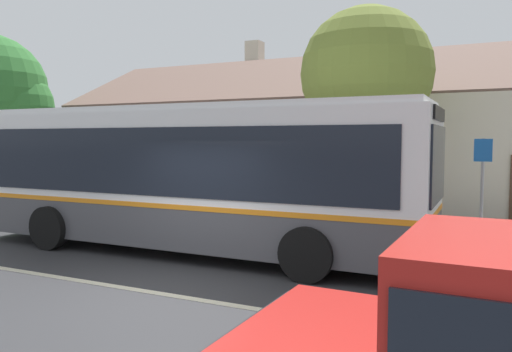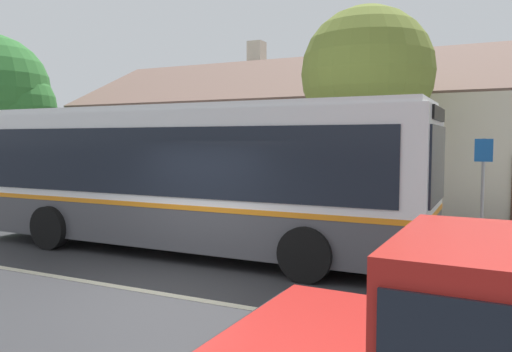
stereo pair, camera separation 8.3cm
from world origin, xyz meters
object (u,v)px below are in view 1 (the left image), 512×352
at_px(transit_bus, 187,174).
at_px(street_tree_primary, 366,74).
at_px(bench_by_building, 102,199).
at_px(bus_stop_sign, 482,181).

xyz_separation_m(transit_bus, street_tree_primary, (3.07, 4.12, 2.55)).
bearing_deg(transit_bus, bench_by_building, 149.84).
bearing_deg(bench_by_building, street_tree_primary, 6.78).
bearing_deg(bus_stop_sign, transit_bus, -160.88).
distance_m(bench_by_building, bus_stop_sign, 11.49).
xyz_separation_m(street_tree_primary, bus_stop_sign, (2.97, -2.03, -2.64)).
bearing_deg(street_tree_primary, transit_bus, -126.66).
relative_size(transit_bus, bench_by_building, 5.91).
relative_size(transit_bus, street_tree_primary, 1.77).
relative_size(transit_bus, bus_stop_sign, 4.48).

